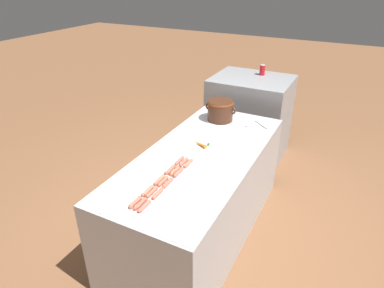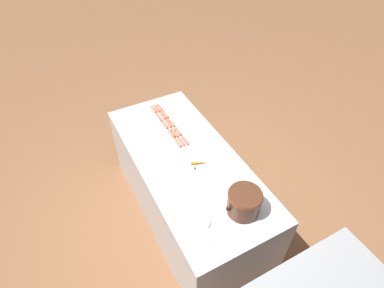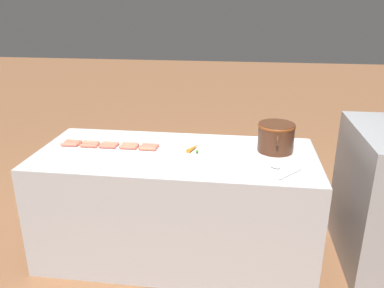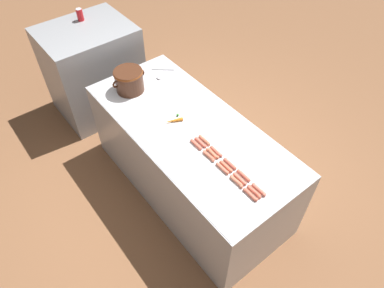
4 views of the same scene
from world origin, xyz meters
TOP-DOWN VIEW (x-y plane):
  - ground_plane at (0.00, 0.00)m, footprint 20.00×20.00m
  - griddle_counter at (0.00, 0.00)m, footprint 0.88×2.00m
  - back_cabinet at (-0.10, 1.62)m, footprint 0.93×0.76m
  - hot_dog_0 at (-0.09, -0.80)m, footprint 0.03×0.13m
  - hot_dog_1 at (-0.09, -0.66)m, footprint 0.03×0.13m
  - hot_dog_2 at (-0.09, -0.51)m, footprint 0.03×0.13m
  - hot_dog_3 at (-0.09, -0.35)m, footprint 0.04×0.13m
  - hot_dog_4 at (-0.09, -0.20)m, footprint 0.03×0.13m
  - hot_dog_5 at (-0.05, -0.80)m, footprint 0.03×0.13m
  - hot_dog_6 at (-0.05, -0.66)m, footprint 0.03×0.13m
  - hot_dog_7 at (-0.05, -0.51)m, footprint 0.03×0.13m
  - hot_dog_8 at (-0.05, -0.35)m, footprint 0.04×0.13m
  - hot_dog_9 at (-0.05, -0.21)m, footprint 0.03×0.13m
  - hot_dog_10 at (-0.01, -0.81)m, footprint 0.03×0.13m
  - hot_dog_11 at (-0.01, -0.65)m, footprint 0.03×0.13m
  - hot_dog_12 at (-0.01, -0.51)m, footprint 0.03×0.13m
  - hot_dog_13 at (-0.01, -0.35)m, footprint 0.03×0.13m
  - hot_dog_14 at (-0.01, -0.21)m, footprint 0.03×0.13m
  - bean_pot at (-0.13, 0.71)m, footprint 0.33×0.26m
  - serving_spoon at (0.21, 0.72)m, footprint 0.23×0.20m
  - carrot at (-0.07, 0.12)m, footprint 0.17×0.10m
  - soda_can at (-0.04, 1.79)m, footprint 0.07×0.07m

SIDE VIEW (x-z plane):
  - ground_plane at x=0.00m, z-range 0.00..0.00m
  - griddle_counter at x=0.00m, z-range 0.00..0.83m
  - back_cabinet at x=-0.10m, z-range 0.00..1.03m
  - serving_spoon at x=0.21m, z-range 0.83..0.85m
  - hot_dog_0 at x=-0.09m, z-range 0.83..0.86m
  - hot_dog_1 at x=-0.09m, z-range 0.83..0.86m
  - hot_dog_2 at x=-0.09m, z-range 0.83..0.86m
  - hot_dog_3 at x=-0.09m, z-range 0.83..0.86m
  - hot_dog_4 at x=-0.09m, z-range 0.83..0.86m
  - hot_dog_5 at x=-0.05m, z-range 0.83..0.86m
  - hot_dog_6 at x=-0.05m, z-range 0.83..0.86m
  - hot_dog_7 at x=-0.05m, z-range 0.83..0.86m
  - hot_dog_8 at x=-0.05m, z-range 0.83..0.86m
  - hot_dog_9 at x=-0.05m, z-range 0.83..0.86m
  - hot_dog_10 at x=-0.01m, z-range 0.83..0.86m
  - hot_dog_11 at x=-0.01m, z-range 0.83..0.86m
  - hot_dog_12 at x=-0.01m, z-range 0.83..0.86m
  - hot_dog_13 at x=-0.01m, z-range 0.83..0.86m
  - hot_dog_14 at x=-0.01m, z-range 0.83..0.86m
  - carrot at x=-0.07m, z-range 0.83..0.86m
  - bean_pot at x=-0.13m, z-range 0.85..1.05m
  - soda_can at x=-0.04m, z-range 1.03..1.15m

